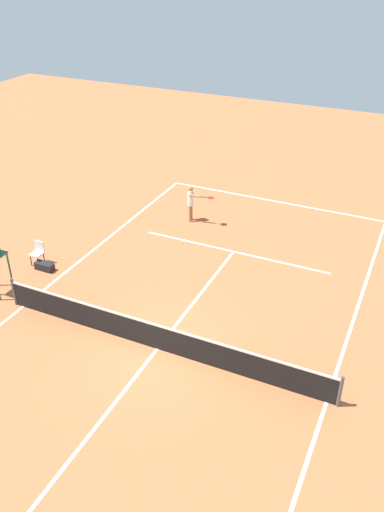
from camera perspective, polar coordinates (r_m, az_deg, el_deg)
name	(u,v)px	position (r m, az deg, el deg)	size (l,w,h in m)	color
ground_plane	(157,349)	(16.85, -3.75, -9.93)	(60.00, 60.00, 0.00)	#B76038
court_lines	(157,349)	(16.84, -3.75, -9.92)	(10.71, 24.21, 0.01)	white
tennis_net	(157,336)	(16.53, -3.81, -8.62)	(11.31, 0.10, 1.07)	#4C4C51
player_serving	(192,201)	(23.74, -0.03, 5.97)	(1.30, 0.45, 1.68)	#9E704C
tennis_ball	(182,243)	(22.28, -1.09, 1.41)	(0.07, 0.07, 0.07)	#CCE033
courtside_chair_mid	(38,252)	(21.51, -16.28, 0.43)	(0.44, 0.46, 0.95)	#262626
equipment_bag	(45,266)	(21.24, -15.59, -1.08)	(0.76, 0.32, 0.30)	black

